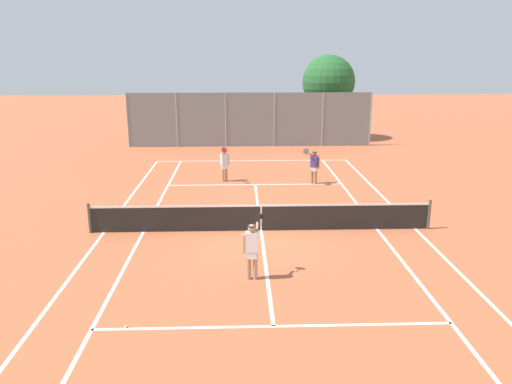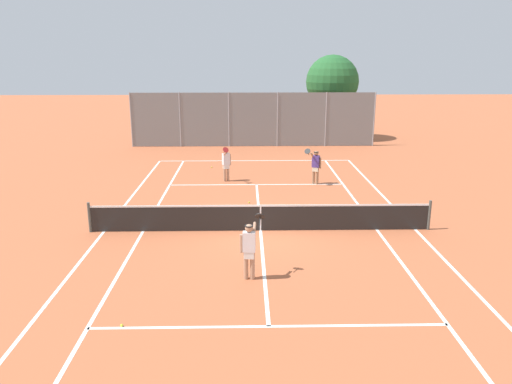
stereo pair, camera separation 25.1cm
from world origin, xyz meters
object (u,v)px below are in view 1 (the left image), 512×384
object	(u,v)px
loose_tennis_ball_1	(209,167)
tree_behind_left	(327,83)
player_near_side	(252,247)
loose_tennis_ball_0	(126,326)
loose_tennis_ball_2	(248,202)
tennis_net	(261,217)
player_far_left	(225,163)
player_far_right	(314,165)

from	to	relation	value
loose_tennis_ball_1	tree_behind_left	distance (m)	13.07
player_near_side	loose_tennis_ball_0	world-z (taller)	player_near_side
player_near_side	loose_tennis_ball_1	distance (m)	14.11
loose_tennis_ball_2	tennis_net	bearing A→B (deg)	-83.58
loose_tennis_ball_1	loose_tennis_ball_2	size ratio (longest dim) A/B	1.00
player_far_left	loose_tennis_ball_0	distance (m)	13.62
player_far_right	tree_behind_left	distance (m)	13.82
loose_tennis_ball_0	loose_tennis_ball_2	bearing A→B (deg)	72.91
loose_tennis_ball_2	loose_tennis_ball_1	bearing A→B (deg)	106.62
tennis_net	loose_tennis_ball_2	size ratio (longest dim) A/B	181.82
tennis_net	loose_tennis_ball_0	size ratio (longest dim) A/B	181.82
player_near_side	player_far_right	size ratio (longest dim) A/B	1.00
tree_behind_left	tennis_net	bearing A→B (deg)	-105.91
player_far_right	loose_tennis_ball_2	world-z (taller)	player_far_right
player_far_right	loose_tennis_ball_0	bearing A→B (deg)	-115.72
loose_tennis_ball_0	tree_behind_left	xyz separation A→B (m)	(8.97, 25.99, 3.94)
loose_tennis_ball_0	player_near_side	bearing A→B (deg)	39.96
player_far_left	loose_tennis_ball_1	bearing A→B (deg)	107.30
tree_behind_left	loose_tennis_ball_2	bearing A→B (deg)	-110.18
player_far_right	loose_tennis_ball_1	bearing A→B (deg)	145.13
player_near_side	loose_tennis_ball_2	size ratio (longest dim) A/B	26.88
tennis_net	player_far_left	distance (m)	7.29
tennis_net	player_near_side	bearing A→B (deg)	-96.25
player_far_left	tree_behind_left	bearing A→B (deg)	60.59
tree_behind_left	player_far_right	bearing A→B (deg)	-101.99
player_near_side	tree_behind_left	world-z (taller)	tree_behind_left
loose_tennis_ball_0	tennis_net	bearing A→B (deg)	62.03
tennis_net	tree_behind_left	xyz separation A→B (m)	(5.60, 19.65, 3.46)
player_far_left	loose_tennis_ball_2	xyz separation A→B (m)	(1.08, -3.75, -0.89)
tennis_net	loose_tennis_ball_1	xyz separation A→B (m)	(-2.38, 10.08, -0.48)
tennis_net	loose_tennis_ball_2	world-z (taller)	tennis_net
loose_tennis_ball_1	tree_behind_left	world-z (taller)	tree_behind_left
player_far_left	player_far_right	size ratio (longest dim) A/B	1.00
player_far_left	loose_tennis_ball_2	size ratio (longest dim) A/B	26.88
loose_tennis_ball_1	tree_behind_left	bearing A→B (deg)	50.18
player_far_right	loose_tennis_ball_2	size ratio (longest dim) A/B	26.88
tennis_net	player_near_side	size ratio (longest dim) A/B	6.76
loose_tennis_ball_1	player_near_side	bearing A→B (deg)	-82.02
player_far_right	tennis_net	bearing A→B (deg)	-113.42
loose_tennis_ball_0	tree_behind_left	world-z (taller)	tree_behind_left
player_far_right	loose_tennis_ball_2	bearing A→B (deg)	-135.82
player_near_side	player_far_left	distance (m)	11.05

